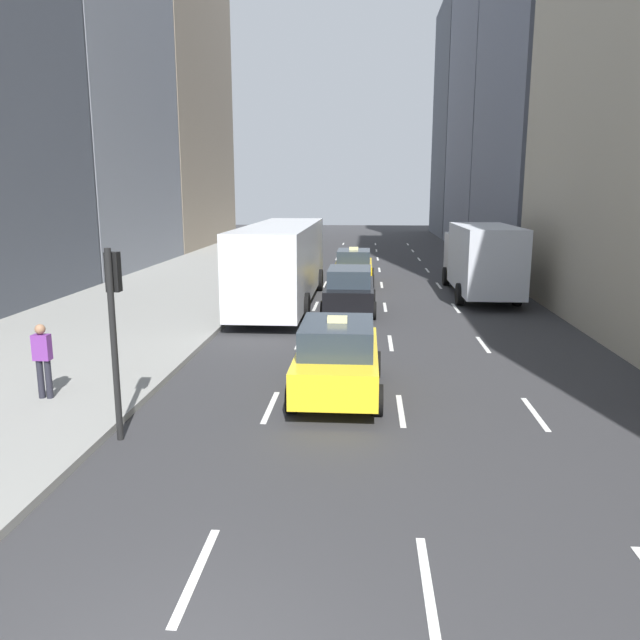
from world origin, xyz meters
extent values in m
cube|color=gray|center=(-7.00, 27.00, 0.07)|extent=(8.00, 66.00, 0.15)
cube|color=white|center=(-0.20, 2.00, 0.01)|extent=(0.12, 2.00, 0.01)
cube|color=white|center=(-0.20, 8.00, 0.01)|extent=(0.12, 2.00, 0.01)
cube|color=white|center=(-0.20, 14.00, 0.01)|extent=(0.12, 2.00, 0.01)
cube|color=white|center=(-0.20, 20.00, 0.01)|extent=(0.12, 2.00, 0.01)
cube|color=white|center=(-0.20, 26.00, 0.01)|extent=(0.12, 2.00, 0.01)
cube|color=white|center=(-0.20, 32.00, 0.01)|extent=(0.12, 2.00, 0.01)
cube|color=white|center=(-0.20, 38.00, 0.01)|extent=(0.12, 2.00, 0.01)
cube|color=white|center=(-0.20, 44.00, 0.01)|extent=(0.12, 2.00, 0.01)
cube|color=white|center=(-0.20, 50.00, 0.01)|extent=(0.12, 2.00, 0.01)
cube|color=white|center=(2.60, 2.00, 0.01)|extent=(0.12, 2.00, 0.01)
cube|color=white|center=(2.60, 8.00, 0.01)|extent=(0.12, 2.00, 0.01)
cube|color=white|center=(2.60, 14.00, 0.01)|extent=(0.12, 2.00, 0.01)
cube|color=white|center=(2.60, 20.00, 0.01)|extent=(0.12, 2.00, 0.01)
cube|color=white|center=(2.60, 26.00, 0.01)|extent=(0.12, 2.00, 0.01)
cube|color=white|center=(2.60, 32.00, 0.01)|extent=(0.12, 2.00, 0.01)
cube|color=white|center=(2.60, 38.00, 0.01)|extent=(0.12, 2.00, 0.01)
cube|color=white|center=(2.60, 44.00, 0.01)|extent=(0.12, 2.00, 0.01)
cube|color=white|center=(2.60, 50.00, 0.01)|extent=(0.12, 2.00, 0.01)
cube|color=white|center=(5.40, 8.00, 0.01)|extent=(0.12, 2.00, 0.01)
cube|color=white|center=(5.40, 14.00, 0.01)|extent=(0.12, 2.00, 0.01)
cube|color=white|center=(5.40, 20.00, 0.01)|extent=(0.12, 2.00, 0.01)
cube|color=white|center=(5.40, 26.00, 0.01)|extent=(0.12, 2.00, 0.01)
cube|color=white|center=(5.40, 32.00, 0.01)|extent=(0.12, 2.00, 0.01)
cube|color=white|center=(5.40, 38.00, 0.01)|extent=(0.12, 2.00, 0.01)
cube|color=white|center=(5.40, 44.00, 0.01)|extent=(0.12, 2.00, 0.01)
cube|color=white|center=(5.40, 50.00, 0.01)|extent=(0.12, 2.00, 0.01)
cube|color=gray|center=(-14.00, 31.53, 9.11)|extent=(6.00, 13.68, 18.22)
cube|color=gray|center=(-14.00, 47.38, 10.80)|extent=(6.00, 17.61, 21.60)
cube|color=slate|center=(12.00, 33.23, 13.20)|extent=(6.00, 14.29, 26.39)
cube|color=slate|center=(12.00, 47.92, 17.19)|extent=(6.00, 14.50, 34.38)
cube|color=#4C515B|center=(12.00, 62.18, 11.46)|extent=(6.00, 13.16, 22.92)
cube|color=yellow|center=(1.20, 26.26, 0.71)|extent=(1.80, 4.40, 0.76)
cube|color=#28333D|center=(1.20, 26.00, 1.41)|extent=(1.58, 2.29, 0.64)
cube|color=#F2E599|center=(1.20, 26.00, 1.80)|extent=(0.44, 0.20, 0.14)
cylinder|color=black|center=(0.30, 27.63, 0.33)|extent=(0.22, 0.66, 0.66)
cylinder|color=black|center=(2.10, 27.63, 0.33)|extent=(0.22, 0.66, 0.66)
cylinder|color=black|center=(0.30, 24.90, 0.33)|extent=(0.22, 0.66, 0.66)
cylinder|color=black|center=(2.10, 24.90, 0.33)|extent=(0.22, 0.66, 0.66)
cube|color=yellow|center=(1.20, 9.06, 0.71)|extent=(1.80, 4.40, 0.76)
cube|color=#28333D|center=(1.20, 8.80, 1.41)|extent=(1.58, 2.29, 0.64)
cube|color=#F2E599|center=(1.20, 8.80, 1.80)|extent=(0.44, 0.20, 0.14)
cylinder|color=black|center=(0.30, 10.42, 0.33)|extent=(0.22, 0.66, 0.66)
cylinder|color=black|center=(2.10, 10.42, 0.33)|extent=(0.22, 0.66, 0.66)
cylinder|color=black|center=(0.30, 7.70, 0.33)|extent=(0.22, 0.66, 0.66)
cylinder|color=black|center=(2.10, 7.70, 0.33)|extent=(0.22, 0.66, 0.66)
cube|color=black|center=(1.20, 18.95, 0.71)|extent=(1.80, 4.55, 0.76)
cube|color=#28333D|center=(1.20, 18.68, 1.41)|extent=(1.58, 2.37, 0.64)
cylinder|color=black|center=(0.30, 20.36, 0.33)|extent=(0.22, 0.66, 0.66)
cylinder|color=black|center=(2.10, 20.36, 0.33)|extent=(0.22, 0.66, 0.66)
cylinder|color=black|center=(0.30, 17.54, 0.33)|extent=(0.22, 0.66, 0.66)
cylinder|color=black|center=(2.10, 17.54, 0.33)|extent=(0.22, 0.66, 0.66)
cube|color=silver|center=(-1.60, 20.44, 1.80)|extent=(2.50, 11.60, 2.90)
cube|color=#28333D|center=(-1.60, 26.19, 2.15)|extent=(2.30, 0.12, 1.40)
cube|color=#28333D|center=(-2.81, 20.44, 2.15)|extent=(0.08, 9.86, 1.10)
cube|color=yellow|center=(-1.60, 26.19, 3.05)|extent=(1.50, 0.10, 0.36)
cylinder|color=black|center=(-2.85, 24.03, 0.50)|extent=(0.30, 1.00, 1.00)
cylinder|color=black|center=(-0.35, 24.03, 0.50)|extent=(0.30, 1.00, 1.00)
cylinder|color=black|center=(-2.85, 17.25, 0.50)|extent=(0.30, 1.00, 1.00)
cylinder|color=black|center=(-0.35, 17.25, 0.50)|extent=(0.30, 1.00, 1.00)
cube|color=silver|center=(6.80, 26.15, 1.50)|extent=(2.10, 2.40, 2.10)
cube|color=#28333D|center=(6.80, 27.30, 1.80)|extent=(1.90, 0.10, 0.90)
cube|color=silver|center=(6.80, 21.95, 1.80)|extent=(2.30, 6.00, 2.70)
cylinder|color=black|center=(5.75, 26.15, 0.45)|extent=(0.28, 0.90, 0.90)
cylinder|color=black|center=(7.85, 26.15, 0.45)|extent=(0.28, 0.90, 0.90)
cylinder|color=black|center=(5.65, 20.75, 0.45)|extent=(0.28, 0.90, 0.90)
cylinder|color=black|center=(7.95, 20.75, 0.45)|extent=(0.28, 0.90, 0.90)
cylinder|color=#23232D|center=(-5.21, 7.82, 0.58)|extent=(0.14, 0.14, 0.86)
cylinder|color=#23232D|center=(-5.03, 7.82, 0.58)|extent=(0.14, 0.14, 0.86)
cube|color=#72338C|center=(-5.12, 7.82, 1.29)|extent=(0.36, 0.22, 0.56)
sphere|color=#9E7051|center=(-5.12, 7.82, 1.69)|extent=(0.22, 0.22, 0.22)
cylinder|color=black|center=(-2.75, 6.03, 1.80)|extent=(0.12, 0.12, 3.60)
cube|color=black|center=(-2.75, 6.21, 3.15)|extent=(0.24, 0.20, 0.72)
sphere|color=red|center=(-2.75, 6.32, 3.38)|extent=(0.14, 0.14, 0.14)
sphere|color=#4C3F14|center=(-2.75, 6.32, 3.15)|extent=(0.14, 0.14, 0.14)
sphere|color=#198C2D|center=(-2.75, 6.32, 2.92)|extent=(0.14, 0.14, 0.14)
camera|label=1|loc=(1.82, -4.69, 4.60)|focal=35.00mm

